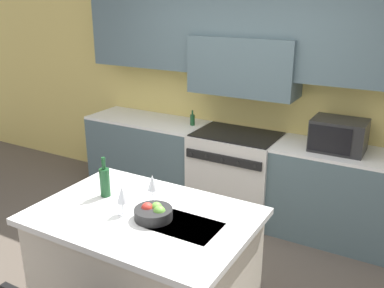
{
  "coord_description": "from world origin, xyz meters",
  "views": [
    {
      "loc": [
        1.74,
        -2.4,
        2.35
      ],
      "look_at": [
        0.07,
        0.53,
        1.17
      ],
      "focal_mm": 40.0,
      "sensor_mm": 36.0,
      "label": 1
    }
  ],
  "objects_px": {
    "microwave": "(339,135)",
    "fruit_bowl": "(154,213)",
    "range_stove": "(235,174)",
    "wine_glass_near": "(122,196)",
    "oil_bottle_on_counter": "(192,120)",
    "wine_glass_far": "(152,183)",
    "wine_bottle": "(105,181)"
  },
  "relations": [
    {
      "from": "microwave",
      "to": "fruit_bowl",
      "type": "bearing_deg",
      "value": -112.13
    },
    {
      "from": "range_stove",
      "to": "microwave",
      "type": "height_order",
      "value": "microwave"
    },
    {
      "from": "wine_glass_near",
      "to": "microwave",
      "type": "bearing_deg",
      "value": 63.31
    },
    {
      "from": "fruit_bowl",
      "to": "oil_bottle_on_counter",
      "type": "distance_m",
      "value": 2.16
    },
    {
      "from": "wine_glass_near",
      "to": "wine_glass_far",
      "type": "distance_m",
      "value": 0.27
    },
    {
      "from": "range_stove",
      "to": "oil_bottle_on_counter",
      "type": "height_order",
      "value": "oil_bottle_on_counter"
    },
    {
      "from": "microwave",
      "to": "wine_glass_far",
      "type": "height_order",
      "value": "microwave"
    },
    {
      "from": "microwave",
      "to": "wine_glass_near",
      "type": "bearing_deg",
      "value": -116.69
    },
    {
      "from": "wine_glass_near",
      "to": "oil_bottle_on_counter",
      "type": "xyz_separation_m",
      "value": [
        -0.61,
        2.05,
        -0.06
      ]
    },
    {
      "from": "range_stove",
      "to": "fruit_bowl",
      "type": "relative_size",
      "value": 3.63
    },
    {
      "from": "wine_bottle",
      "to": "oil_bottle_on_counter",
      "type": "relative_size",
      "value": 1.76
    },
    {
      "from": "microwave",
      "to": "wine_glass_far",
      "type": "relative_size",
      "value": 2.38
    },
    {
      "from": "wine_glass_far",
      "to": "range_stove",
      "type": "bearing_deg",
      "value": 93.26
    },
    {
      "from": "wine_glass_far",
      "to": "fruit_bowl",
      "type": "xyz_separation_m",
      "value": [
        0.15,
        -0.21,
        -0.1
      ]
    },
    {
      "from": "range_stove",
      "to": "oil_bottle_on_counter",
      "type": "relative_size",
      "value": 5.39
    },
    {
      "from": "range_stove",
      "to": "wine_glass_far",
      "type": "height_order",
      "value": "wine_glass_far"
    },
    {
      "from": "wine_bottle",
      "to": "wine_glass_near",
      "type": "relative_size",
      "value": 1.47
    },
    {
      "from": "wine_glass_far",
      "to": "microwave",
      "type": "bearing_deg",
      "value": 61.53
    },
    {
      "from": "range_stove",
      "to": "oil_bottle_on_counter",
      "type": "distance_m",
      "value": 0.79
    },
    {
      "from": "wine_bottle",
      "to": "wine_glass_far",
      "type": "height_order",
      "value": "wine_bottle"
    },
    {
      "from": "wine_bottle",
      "to": "oil_bottle_on_counter",
      "type": "bearing_deg",
      "value": 99.6
    },
    {
      "from": "range_stove",
      "to": "wine_glass_far",
      "type": "distance_m",
      "value": 1.82
    },
    {
      "from": "wine_bottle",
      "to": "wine_glass_far",
      "type": "bearing_deg",
      "value": 15.37
    },
    {
      "from": "oil_bottle_on_counter",
      "to": "wine_bottle",
      "type": "bearing_deg",
      "value": -80.4
    },
    {
      "from": "range_stove",
      "to": "fruit_bowl",
      "type": "xyz_separation_m",
      "value": [
        0.25,
        -1.93,
        0.49
      ]
    },
    {
      "from": "wine_glass_far",
      "to": "oil_bottle_on_counter",
      "type": "height_order",
      "value": "wine_glass_far"
    },
    {
      "from": "wine_glass_near",
      "to": "oil_bottle_on_counter",
      "type": "height_order",
      "value": "wine_glass_near"
    },
    {
      "from": "wine_glass_near",
      "to": "wine_glass_far",
      "type": "xyz_separation_m",
      "value": [
        0.07,
        0.27,
        0.0
      ]
    },
    {
      "from": "fruit_bowl",
      "to": "oil_bottle_on_counter",
      "type": "bearing_deg",
      "value": 112.65
    },
    {
      "from": "microwave",
      "to": "oil_bottle_on_counter",
      "type": "distance_m",
      "value": 1.63
    },
    {
      "from": "wine_glass_near",
      "to": "wine_bottle",
      "type": "bearing_deg",
      "value": 150.65
    },
    {
      "from": "range_stove",
      "to": "wine_glass_near",
      "type": "distance_m",
      "value": 2.07
    }
  ]
}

